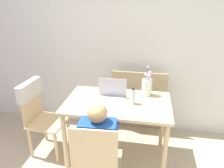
{
  "coord_description": "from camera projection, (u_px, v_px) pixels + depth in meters",
  "views": [
    {
      "loc": [
        0.36,
        -0.63,
        1.84
      ],
      "look_at": [
        -0.02,
        1.53,
        0.93
      ],
      "focal_mm": 35.0,
      "sensor_mm": 36.0,
      "label": 1
    }
  ],
  "objects": [
    {
      "name": "person_seated",
      "position": [
        99.0,
        140.0,
        1.94
      ],
      "size": [
        0.34,
        0.44,
        1.03
      ],
      "rotation": [
        0.0,
        0.0,
        3.2
      ],
      "color": "#1E4C9E",
      "rests_on": "ground_plane"
    },
    {
      "name": "laptop",
      "position": [
        112.0,
        95.0,
        2.41
      ],
      "size": [
        0.32,
        0.23,
        0.23
      ],
      "rotation": [
        0.0,
        0.0,
        0.02
      ],
      "color": "#B2B2B7",
      "rests_on": "dining_table"
    },
    {
      "name": "dining_table",
      "position": [
        118.0,
        110.0,
        2.42
      ],
      "size": [
        1.14,
        0.7,
        0.75
      ],
      "color": "#D6B784",
      "rests_on": "ground_plane"
    },
    {
      "name": "chair_occupied",
      "position": [
        97.0,
        165.0,
        1.9
      ],
      "size": [
        0.42,
        0.42,
        0.91
      ],
      "rotation": [
        0.0,
        0.0,
        3.2
      ],
      "color": "#D6B784",
      "rests_on": "ground_plane"
    },
    {
      "name": "cardboard_panel",
      "position": [
        138.0,
        101.0,
        3.03
      ],
      "size": [
        0.73,
        0.14,
        0.9
      ],
      "color": "tan",
      "rests_on": "ground_plane"
    },
    {
      "name": "chair_spare",
      "position": [
        37.0,
        107.0,
        2.56
      ],
      "size": [
        0.46,
        0.43,
        0.92
      ],
      "rotation": [
        0.0,
        0.0,
        1.5
      ],
      "color": "#D6B784",
      "rests_on": "ground_plane"
    },
    {
      "name": "water_bottle",
      "position": [
        133.0,
        96.0,
        2.31
      ],
      "size": [
        0.06,
        0.06,
        0.18
      ],
      "color": "silver",
      "rests_on": "dining_table"
    },
    {
      "name": "flower_vase",
      "position": [
        147.0,
        86.0,
        2.49
      ],
      "size": [
        0.12,
        0.12,
        0.35
      ],
      "color": "silver",
      "rests_on": "dining_table"
    },
    {
      "name": "wall_back",
      "position": [
        123.0,
        42.0,
        2.88
      ],
      "size": [
        6.4,
        0.05,
        2.5
      ],
      "color": "silver",
      "rests_on": "ground_plane"
    }
  ]
}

